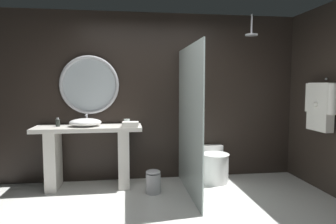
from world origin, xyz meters
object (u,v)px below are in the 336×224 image
waste_bin (153,181)px  folded_hand_towel (130,124)px  soap_dispenser (58,123)px  tumbler_cup (127,122)px  hanging_bathrobe (320,105)px  rain_shower_head (251,33)px  round_wall_mirror (89,85)px  toilet (214,165)px  vessel_sink (85,122)px

waste_bin → folded_hand_towel: (-0.30, 0.22, 0.77)m
soap_dispenser → waste_bin: bearing=-17.3°
tumbler_cup → soap_dispenser: (-0.98, 0.08, 0.00)m
waste_bin → hanging_bathrobe: bearing=-6.2°
soap_dispenser → folded_hand_towel: bearing=-10.9°
rain_shower_head → folded_hand_towel: rain_shower_head is taller
tumbler_cup → round_wall_mirror: bearing=150.5°
toilet → tumbler_cup: bearing=-177.2°
round_wall_mirror → folded_hand_towel: bearing=-35.6°
vessel_sink → hanging_bathrobe: hanging_bathrobe is taller
vessel_sink → soap_dispenser: 0.39m
waste_bin → soap_dispenser: bearing=162.7°
soap_dispenser → hanging_bathrobe: bearing=-10.4°
waste_bin → round_wall_mirror: bearing=144.3°
soap_dispenser → tumbler_cup: bearing=-4.7°
round_wall_mirror → vessel_sink: bearing=-98.0°
tumbler_cup → folded_hand_towel: size_ratio=0.44×
soap_dispenser → toilet: bearing=-0.4°
toilet → rain_shower_head: bearing=-29.0°
folded_hand_towel → vessel_sink: bearing=166.3°
toilet → folded_hand_towel: bearing=-171.9°
toilet → soap_dispenser: bearing=179.6°
tumbler_cup → hanging_bathrobe: hanging_bathrobe is taller
tumbler_cup → round_wall_mirror: size_ratio=0.11×
waste_bin → folded_hand_towel: bearing=144.1°
hanging_bathrobe → waste_bin: bearing=173.8°
waste_bin → folded_hand_towel: size_ratio=1.45×
round_wall_mirror → folded_hand_towel: (0.60, -0.43, -0.55)m
vessel_sink → toilet: (1.92, 0.03, -0.70)m
round_wall_mirror → folded_hand_towel: size_ratio=3.89×
folded_hand_towel → tumbler_cup: bearing=112.6°
hanging_bathrobe → toilet: hanging_bathrobe is taller
vessel_sink → folded_hand_towel: 0.66m
tumbler_cup → hanging_bathrobe: bearing=-12.5°
soap_dispenser → rain_shower_head: rain_shower_head is taller
toilet → hanging_bathrobe: bearing=-26.5°
round_wall_mirror → folded_hand_towel: 0.92m
soap_dispenser → hanging_bathrobe: (3.61, -0.66, 0.27)m
tumbler_cup → rain_shower_head: size_ratio=0.33×
waste_bin → toilet: bearing=22.0°
tumbler_cup → round_wall_mirror: round_wall_mirror is taller
hanging_bathrobe → waste_bin: hanging_bathrobe is taller
rain_shower_head → waste_bin: bearing=-174.1°
vessel_sink → rain_shower_head: (2.37, -0.22, 1.28)m
vessel_sink → hanging_bathrobe: bearing=-10.9°
soap_dispenser → round_wall_mirror: (0.43, 0.23, 0.54)m
round_wall_mirror → toilet: size_ratio=1.46×
folded_hand_towel → hanging_bathrobe: bearing=-10.2°
toilet → vessel_sink: bearing=-179.2°
rain_shower_head → folded_hand_towel: size_ratio=1.33×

